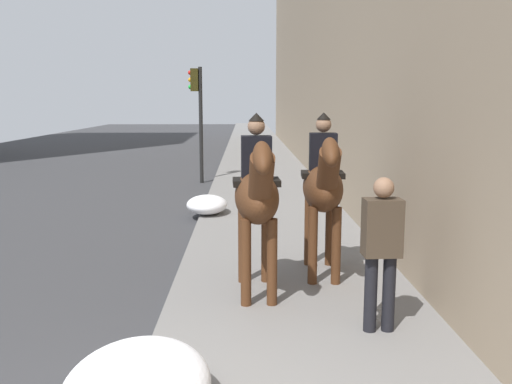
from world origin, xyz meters
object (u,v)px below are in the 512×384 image
traffic_light_near_curb (198,106)px  pedestrian_greeting (382,244)px  mounted_horse_far (323,186)px  mounted_horse_near (257,195)px

traffic_light_near_curb → pedestrian_greeting: bearing=-166.2°
mounted_horse_far → mounted_horse_near: bearing=-47.4°
mounted_horse_near → pedestrian_greeting: 1.79m
pedestrian_greeting → traffic_light_near_curb: (11.97, 2.95, 1.37)m
mounted_horse_far → pedestrian_greeting: 2.03m
mounted_horse_near → mounted_horse_far: bearing=127.1°
mounted_horse_far → pedestrian_greeting: bearing=13.2°
mounted_horse_near → traffic_light_near_curb: traffic_light_near_curb is taller
traffic_light_near_curb → mounted_horse_near: bearing=-171.4°
mounted_horse_far → traffic_light_near_curb: bearing=-162.6°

